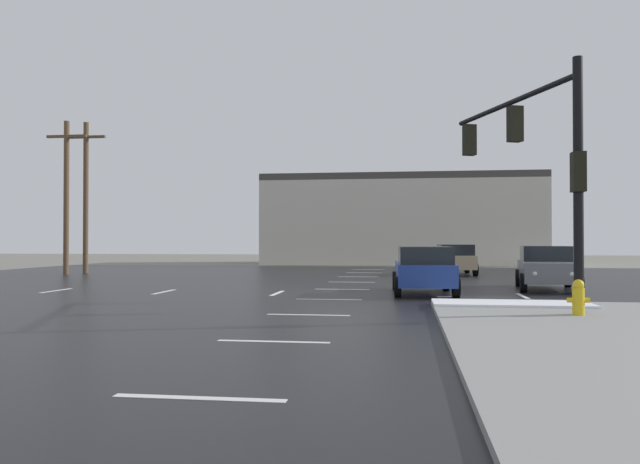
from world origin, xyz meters
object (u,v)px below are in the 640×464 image
sedan_blue (424,269)px  utility_pole_distant (86,194)px  sedan_tan (454,259)px  utility_pole_far (66,194)px  sedan_grey (546,266)px  traffic_signal_mast (536,150)px  fire_hydrant (578,297)px

sedan_blue → utility_pole_distant: size_ratio=0.55×
utility_pole_distant → sedan_blue: bearing=-31.6°
sedan_tan → utility_pole_far: (-20.15, -2.76, 3.39)m
sedan_grey → sedan_tan: (-2.58, 9.73, 0.00)m
traffic_signal_mast → sedan_grey: 8.33m
fire_hydrant → sedan_blue: (-3.21, 6.60, 0.32)m
fire_hydrant → utility_pole_distant: size_ratio=0.10×
sedan_blue → utility_pole_distant: (-17.94, 11.04, 3.49)m
traffic_signal_mast → sedan_tan: size_ratio=1.28×
sedan_blue → sedan_grey: bearing=-61.8°
sedan_blue → utility_pole_far: bearing=60.1°
sedan_grey → sedan_blue: 5.20m
fire_hydrant → utility_pole_distant: 27.80m
sedan_blue → fire_hydrant: bearing=-156.2°
traffic_signal_mast → sedan_grey: traffic_signal_mast is taller
fire_hydrant → sedan_blue: sedan_blue is taller
sedan_blue → utility_pole_distant: bearing=56.2°
traffic_signal_mast → utility_pole_distant: 26.01m
fire_hydrant → sedan_grey: (1.28, 9.23, 0.32)m
traffic_signal_mast → fire_hydrant: bearing=177.3°
traffic_signal_mast → utility_pole_distant: (-20.59, 15.88, 0.28)m
fire_hydrant → utility_pole_distant: utility_pole_distant is taller
sedan_grey → utility_pole_distant: utility_pole_distant is taller
fire_hydrant → sedan_grey: bearing=82.1°
traffic_signal_mast → utility_pole_distant: bearing=32.2°
fire_hydrant → sedan_grey: sedan_grey is taller
traffic_signal_mast → utility_pole_far: utility_pole_far is taller
fire_hydrant → utility_pole_distant: bearing=140.2°
sedan_blue → utility_pole_far: 20.89m
fire_hydrant → sedan_blue: size_ratio=0.17×
sedan_grey → sedan_blue: size_ratio=1.02×
sedan_grey → sedan_tan: size_ratio=1.02×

